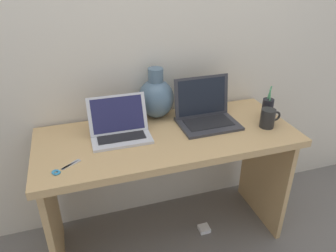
{
  "coord_description": "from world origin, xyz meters",
  "views": [
    {
      "loc": [
        -0.46,
        -1.44,
        1.62
      ],
      "look_at": [
        0.0,
        0.0,
        0.81
      ],
      "focal_mm": 34.11,
      "sensor_mm": 36.0,
      "label": 1
    }
  ],
  "objects": [
    {
      "name": "ground_plane",
      "position": [
        0.0,
        0.0,
        0.0
      ],
      "size": [
        6.0,
        6.0,
        0.0
      ],
      "primitive_type": "plane",
      "color": "slate"
    },
    {
      "name": "back_wall",
      "position": [
        0.0,
        0.33,
        1.2
      ],
      "size": [
        4.4,
        0.04,
        2.4
      ],
      "primitive_type": "cube",
      "color": "beige",
      "rests_on": "ground"
    },
    {
      "name": "desk",
      "position": [
        0.0,
        0.0,
        0.59
      ],
      "size": [
        1.41,
        0.59,
        0.76
      ],
      "color": "tan",
      "rests_on": "ground"
    },
    {
      "name": "laptop_left",
      "position": [
        -0.25,
        0.06,
        0.81
      ],
      "size": [
        0.31,
        0.22,
        0.21
      ],
      "color": "silver",
      "rests_on": "desk"
    },
    {
      "name": "laptop_right",
      "position": [
        0.25,
        0.08,
        0.82
      ],
      "size": [
        0.34,
        0.26,
        0.25
      ],
      "color": "#333338",
      "rests_on": "desk"
    },
    {
      "name": "green_vase",
      "position": [
        0.0,
        0.23,
        0.88
      ],
      "size": [
        0.21,
        0.21,
        0.3
      ],
      "color": "slate",
      "rests_on": "desk"
    },
    {
      "name": "coffee_mug",
      "position": [
        0.56,
        -0.09,
        0.81
      ],
      "size": [
        0.12,
        0.08,
        0.11
      ],
      "color": "black",
      "rests_on": "desk"
    },
    {
      "name": "pen_cup",
      "position": [
        0.62,
        0.02,
        0.82
      ],
      "size": [
        0.06,
        0.06,
        0.19
      ],
      "color": "black",
      "rests_on": "desk"
    },
    {
      "name": "scissors",
      "position": [
        -0.56,
        -0.17,
        0.76
      ],
      "size": [
        0.13,
        0.1,
        0.01
      ],
      "color": "#B7B7BC",
      "rests_on": "desk"
    },
    {
      "name": "power_brick",
      "position": [
        0.24,
        -0.04,
        0.01
      ],
      "size": [
        0.07,
        0.07,
        0.03
      ],
      "primitive_type": "cube",
      "color": "white",
      "rests_on": "ground"
    }
  ]
}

